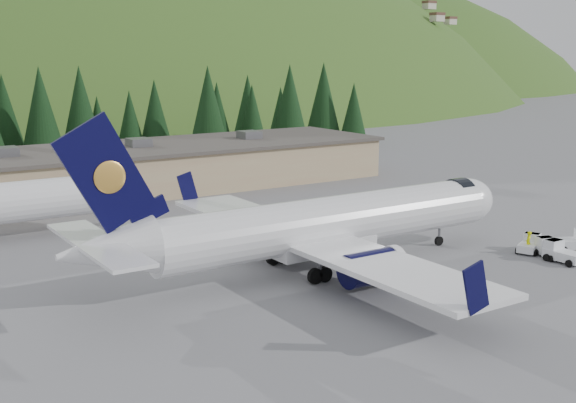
# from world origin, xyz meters

# --- Properties ---
(ground) EXTENTS (600.00, 600.00, 0.00)m
(ground) POSITION_xyz_m (0.00, 0.00, 0.00)
(ground) COLOR slate
(airliner) EXTENTS (37.27, 34.92, 12.42)m
(airliner) POSITION_xyz_m (-1.09, -0.00, 3.31)
(airliner) COLOR white
(airliner) RESTS_ON ground
(baggage_tug_a) EXTENTS (2.98, 2.42, 1.42)m
(baggage_tug_a) POSITION_xyz_m (16.00, -5.48, 0.64)
(baggage_tug_a) COLOR white
(baggage_tug_a) RESTS_ON ground
(baggage_tug_b) EXTENTS (3.52, 2.92, 1.68)m
(baggage_tug_b) POSITION_xyz_m (19.49, -7.19, 0.75)
(baggage_tug_b) COLOR white
(baggage_tug_b) RESTS_ON ground
(baggage_tug_c) EXTENTS (1.85, 3.01, 1.59)m
(baggage_tug_c) POSITION_xyz_m (15.70, -8.67, 0.71)
(baggage_tug_c) COLOR white
(baggage_tug_c) RESTS_ON ground
(terminal_building) EXTENTS (71.00, 17.00, 6.10)m
(terminal_building) POSITION_xyz_m (-5.01, 38.00, 2.62)
(terminal_building) COLOR tan
(terminal_building) RESTS_ON ground
(baggage_tug_d) EXTENTS (2.31, 3.07, 1.48)m
(baggage_tug_d) POSITION_xyz_m (16.00, -7.39, 0.66)
(baggage_tug_d) COLOR white
(baggage_tug_d) RESTS_ON ground
(ramp_worker) EXTENTS (0.81, 0.75, 1.85)m
(ramp_worker) POSITION_xyz_m (15.38, -5.80, 0.93)
(ramp_worker) COLOR #DEE800
(ramp_worker) RESTS_ON ground
(tree_line) EXTENTS (111.68, 17.80, 14.19)m
(tree_line) POSITION_xyz_m (-6.49, 59.83, 7.59)
(tree_line) COLOR black
(tree_line) RESTS_ON ground
(hills) EXTENTS (614.00, 330.00, 300.00)m
(hills) POSITION_xyz_m (53.34, 207.38, -82.80)
(hills) COLOR #325A1C
(hills) RESTS_ON ground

